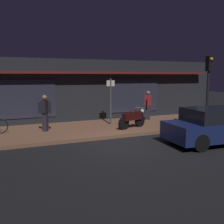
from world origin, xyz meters
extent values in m
plane|color=black|center=(0.00, 0.00, 0.00)|extent=(60.00, 60.00, 0.00)
cube|color=brown|center=(0.00, 3.00, 0.07)|extent=(18.00, 4.00, 0.15)
cube|color=black|center=(0.00, 6.40, 1.80)|extent=(18.00, 2.80, 3.60)
cube|color=#262838|center=(-3.20, 4.98, 1.50)|extent=(3.20, 0.04, 2.00)
cube|color=#262838|center=(3.20, 4.98, 1.50)|extent=(3.20, 0.04, 2.00)
cube|color=#591919|center=(0.00, 4.75, 2.85)|extent=(16.20, 0.50, 0.12)
cylinder|color=black|center=(1.01, 1.90, 0.45)|extent=(0.61, 0.29, 0.60)
cylinder|color=black|center=(2.06, 2.23, 0.45)|extent=(0.61, 0.29, 0.60)
cube|color=black|center=(1.53, 2.07, 0.73)|extent=(1.13, 0.60, 0.36)
ellipsoid|color=black|center=(1.67, 2.11, 0.93)|extent=(0.49, 0.36, 0.20)
sphere|color=#F9EDB7|center=(2.22, 2.29, 0.93)|extent=(0.18, 0.18, 0.18)
cylinder|color=gray|center=(2.03, 2.23, 1.10)|extent=(0.19, 0.53, 0.03)
torus|color=black|center=(-4.38, 3.24, 0.48)|extent=(0.66, 0.09, 0.66)
cube|color=#28232D|center=(-2.46, 3.02, 0.57)|extent=(0.32, 0.34, 0.85)
cube|color=black|center=(-2.46, 3.02, 1.29)|extent=(0.39, 0.44, 0.58)
sphere|color=#8C6647|center=(-2.46, 3.02, 1.71)|extent=(0.22, 0.22, 0.22)
cylinder|color=black|center=(-2.24, 2.88, 1.22)|extent=(0.12, 0.12, 0.52)
cylinder|color=black|center=(-2.68, 3.15, 1.22)|extent=(0.12, 0.12, 0.52)
cube|color=#28232D|center=(3.53, 3.92, 0.57)|extent=(0.34, 0.32, 0.85)
cube|color=maroon|center=(3.53, 3.92, 1.29)|extent=(0.44, 0.39, 0.58)
sphere|color=#8C6647|center=(3.53, 3.92, 1.71)|extent=(0.22, 0.22, 0.22)
cylinder|color=maroon|center=(3.67, 4.14, 1.22)|extent=(0.12, 0.12, 0.52)
cylinder|color=maroon|center=(3.39, 3.70, 1.22)|extent=(0.12, 0.12, 0.52)
cylinder|color=#47474C|center=(0.97, 3.43, 1.35)|extent=(0.09, 0.09, 2.40)
cube|color=beige|center=(0.97, 3.43, 2.30)|extent=(0.44, 0.03, 0.30)
cylinder|color=black|center=(4.83, 0.63, 1.80)|extent=(0.12, 0.12, 3.60)
cube|color=black|center=(4.83, 0.63, 3.25)|extent=(0.24, 0.24, 0.70)
sphere|color=orange|center=(4.83, 0.50, 3.45)|extent=(0.16, 0.16, 0.16)
cylinder|color=black|center=(2.30, -0.39, 0.32)|extent=(0.65, 0.26, 0.64)
cylinder|color=black|center=(2.19, -1.94, 0.32)|extent=(0.65, 0.26, 0.64)
cube|color=#141E4C|center=(3.59, -1.26, 0.55)|extent=(4.21, 2.04, 0.68)
cube|color=black|center=(3.44, -1.25, 1.10)|extent=(2.31, 1.75, 0.64)
camera|label=1|loc=(-4.16, -8.82, 2.66)|focal=40.97mm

